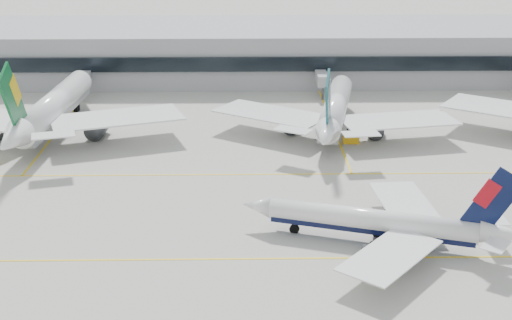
{
  "coord_description": "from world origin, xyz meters",
  "views": [
    {
      "loc": [
        5.59,
        -101.07,
        51.58
      ],
      "look_at": [
        7.63,
        18.0,
        7.5
      ],
      "focal_mm": 50.0,
      "sensor_mm": 36.0,
      "label": 1
    }
  ],
  "objects_px": {
    "widebody_eva": "(51,110)",
    "widebody_cathay": "(335,111)",
    "taxiing_airliner": "(382,223)",
    "terminal": "(226,50)"
  },
  "relations": [
    {
      "from": "widebody_eva",
      "to": "widebody_cathay",
      "type": "height_order",
      "value": "widebody_eva"
    },
    {
      "from": "taxiing_airliner",
      "to": "widebody_cathay",
      "type": "relative_size",
      "value": 0.79
    },
    {
      "from": "taxiing_airliner",
      "to": "terminal",
      "type": "distance_m",
      "value": 118.38
    },
    {
      "from": "terminal",
      "to": "widebody_cathay",
      "type": "bearing_deg",
      "value": -65.76
    },
    {
      "from": "widebody_cathay",
      "to": "terminal",
      "type": "xyz_separation_m",
      "value": [
        -26.41,
        58.64,
        2.15
      ]
    },
    {
      "from": "taxiing_airliner",
      "to": "terminal",
      "type": "relative_size",
      "value": 0.16
    },
    {
      "from": "taxiing_airliner",
      "to": "widebody_eva",
      "type": "height_order",
      "value": "widebody_eva"
    },
    {
      "from": "taxiing_airliner",
      "to": "widebody_eva",
      "type": "distance_m",
      "value": 86.26
    },
    {
      "from": "widebody_eva",
      "to": "widebody_cathay",
      "type": "relative_size",
      "value": 1.14
    },
    {
      "from": "taxiing_airliner",
      "to": "widebody_cathay",
      "type": "bearing_deg",
      "value": -71.38
    }
  ]
}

